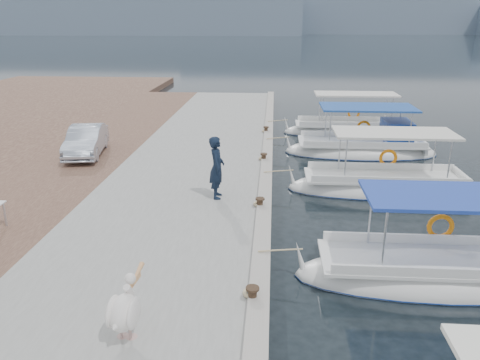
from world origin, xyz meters
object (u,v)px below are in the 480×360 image
fishing_caique_e (350,132)px  fishing_caique_b (436,277)px  fishing_caique_d (363,150)px  parked_car (86,141)px  fishing_caique_c (384,188)px  pelican (125,310)px  fisherman (217,168)px

fishing_caique_e → fishing_caique_b: bearing=-90.8°
fishing_caique_e → fishing_caique_d: bearing=-90.0°
parked_car → fishing_caique_e: bearing=19.0°
fishing_caique_b → fishing_caique_c: 6.22m
fishing_caique_b → pelican: fishing_caique_b is taller
fishing_caique_b → fishing_caique_d: size_ratio=0.97×
fishing_caique_b → fishing_caique_d: same height
fishing_caique_d → fishing_caique_e: 3.95m
parked_car → fisherman: bearing=-47.1°
fishing_caique_b → fishing_caique_e: size_ratio=0.94×
fishing_caique_e → fisherman: size_ratio=3.58×
fishing_caique_b → fisherman: fisherman is taller
pelican → fisherman: size_ratio=0.71×
fisherman → parked_car: (-6.10, 4.59, -0.39)m
fishing_caique_d → fishing_caique_e: size_ratio=0.97×
fishing_caique_d → fisherman: fisherman is taller
fishing_caique_c → fisherman: (-5.83, -2.29, 1.38)m
parked_car → fishing_caique_c: bearing=-21.0°
fishing_caique_c → pelican: fishing_caique_c is taller
fishing_caique_b → fisherman: size_ratio=3.37×
fishing_caique_c → fisherman: 6.42m
fishing_caique_c → fisherman: fisherman is taller
fishing_caique_e → parked_car: fishing_caique_e is taller
fishing_caique_b → fisherman: 7.09m
fishing_caique_e → parked_car: (-12.06, -6.72, 0.99)m
pelican → fishing_caique_c: bearing=54.8°
fishing_caique_e → pelican: size_ratio=5.08×
fishing_caique_d → fisherman: size_ratio=3.48×
pelican → parked_car: parked_car is taller
fishing_caique_b → fishing_caique_d: (0.22, 11.29, 0.07)m
parked_car → fishing_caique_b: bearing=-45.8°
pelican → parked_car: (-5.29, 11.71, 0.04)m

